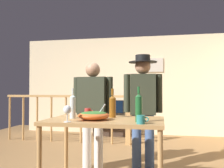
{
  "coord_description": "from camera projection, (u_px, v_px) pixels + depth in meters",
  "views": [
    {
      "loc": [
        0.84,
        -3.63,
        1.14
      ],
      "look_at": [
        0.23,
        -0.55,
        1.22
      ],
      "focal_mm": 39.48,
      "sensor_mm": 36.0,
      "label": 1
    }
  ],
  "objects": [
    {
      "name": "ground_plane",
      "position": [
        104.0,
        166.0,
        3.7
      ],
      "size": [
        7.37,
        7.37,
        0.0
      ],
      "primitive_type": "plane",
      "color": "olive"
    },
    {
      "name": "salad_bowl",
      "position": [
        94.0,
        115.0,
        2.67
      ],
      "size": [
        0.34,
        0.34,
        0.18
      ],
      "color": "#DB5B23",
      "rests_on": "serving_table"
    },
    {
      "name": "flat_screen_tv",
      "position": [
        112.0,
        107.0,
        6.19
      ],
      "size": [
        0.6,
        0.12,
        0.43
      ],
      "color": "black",
      "rests_on": "tv_console"
    },
    {
      "name": "framed_picture",
      "position": [
        153.0,
        65.0,
        6.33
      ],
      "size": [
        0.5,
        0.03,
        0.36
      ],
      "primitive_type": "cube",
      "color": "#BCB1A0"
    },
    {
      "name": "back_wall",
      "position": [
        128.0,
        85.0,
        6.51
      ],
      "size": [
        5.67,
        0.1,
        2.54
      ],
      "primitive_type": "cube",
      "color": "beige",
      "rests_on": "ground_plane"
    },
    {
      "name": "serving_table",
      "position": [
        105.0,
        127.0,
        2.75
      ],
      "size": [
        1.29,
        0.8,
        0.82
      ],
      "color": "#B2844C",
      "rests_on": "ground_plane"
    },
    {
      "name": "stair_railing",
      "position": [
        83.0,
        113.0,
        5.33
      ],
      "size": [
        2.84,
        0.1,
        1.08
      ],
      "color": "#B2844C",
      "rests_on": "ground_plane"
    },
    {
      "name": "wine_bottle_clear",
      "position": [
        73.0,
        106.0,
        2.82
      ],
      "size": [
        0.07,
        0.07,
        0.35
      ],
      "color": "silver",
      "rests_on": "serving_table"
    },
    {
      "name": "wine_bottle_green",
      "position": [
        139.0,
        107.0,
        2.49
      ],
      "size": [
        0.07,
        0.07,
        0.36
      ],
      "color": "#1E5628",
      "rests_on": "serving_table"
    },
    {
      "name": "mug_teal",
      "position": [
        141.0,
        120.0,
        2.35
      ],
      "size": [
        0.12,
        0.08,
        0.08
      ],
      "color": "teal",
      "rests_on": "serving_table"
    },
    {
      "name": "mug_red",
      "position": [
        88.0,
        112.0,
        3.01
      ],
      "size": [
        0.11,
        0.08,
        0.1
      ],
      "color": "#B7332D",
      "rests_on": "serving_table"
    },
    {
      "name": "wine_bottle_amber",
      "position": [
        113.0,
        106.0,
        2.91
      ],
      "size": [
        0.08,
        0.08,
        0.34
      ],
      "color": "brown",
      "rests_on": "serving_table"
    },
    {
      "name": "person_standing_right",
      "position": [
        143.0,
        102.0,
        3.45
      ],
      "size": [
        0.54,
        0.4,
        1.63
      ],
      "rotation": [
        0.0,
        0.0,
        3.23
      ],
      "color": "#3D5684",
      "rests_on": "ground_plane"
    },
    {
      "name": "wine_glass",
      "position": [
        67.0,
        110.0,
        2.49
      ],
      "size": [
        0.08,
        0.08,
        0.17
      ],
      "color": "silver",
      "rests_on": "serving_table"
    },
    {
      "name": "person_standing_left",
      "position": [
        93.0,
        106.0,
        3.59
      ],
      "size": [
        0.61,
        0.25,
        1.54
      ],
      "rotation": [
        0.0,
        0.0,
        3.06
      ],
      "color": "beige",
      "rests_on": "ground_plane"
    },
    {
      "name": "tv_console",
      "position": [
        112.0,
        126.0,
        6.21
      ],
      "size": [
        0.9,
        0.4,
        0.45
      ],
      "primitive_type": "cube",
      "color": "#38281E",
      "rests_on": "ground_plane"
    }
  ]
}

